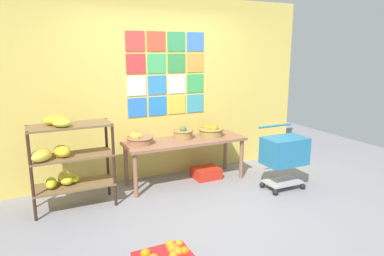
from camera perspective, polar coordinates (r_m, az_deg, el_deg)
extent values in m
plane|color=gray|center=(4.25, 2.38, -13.99)|extent=(9.01, 9.01, 0.00)
cube|color=#DEC256|center=(5.23, -5.44, 6.30)|extent=(4.87, 0.06, 2.66)
cube|color=#D83E37|center=(5.06, -9.27, 13.81)|extent=(0.28, 0.01, 0.28)
cube|color=#D44A2F|center=(5.16, -5.86, 13.88)|extent=(0.28, 0.01, 0.28)
cube|color=#389458|center=(5.27, -2.58, 13.90)|extent=(0.28, 0.01, 0.28)
cube|color=#3B74CE|center=(5.40, 0.55, 13.89)|extent=(0.28, 0.01, 0.28)
cube|color=#C63435|center=(5.06, -9.15, 10.29)|extent=(0.28, 0.01, 0.28)
cube|color=#42AB5F|center=(5.16, -5.78, 10.42)|extent=(0.28, 0.01, 0.28)
cube|color=#378F44|center=(5.27, -2.55, 10.52)|extent=(0.28, 0.01, 0.28)
cube|color=gold|center=(5.40, 0.54, 10.59)|extent=(0.28, 0.01, 0.28)
cube|color=silver|center=(5.08, -9.02, 6.78)|extent=(0.28, 0.01, 0.28)
cube|color=#3081CE|center=(5.18, -5.70, 6.98)|extent=(0.28, 0.01, 0.28)
cube|color=silver|center=(5.29, -2.52, 7.16)|extent=(0.28, 0.01, 0.28)
cube|color=green|center=(5.42, 0.53, 7.30)|extent=(0.28, 0.01, 0.28)
cube|color=blue|center=(5.12, -8.90, 3.32)|extent=(0.28, 0.01, 0.28)
cube|color=#277CD1|center=(5.22, -5.63, 3.58)|extent=(0.28, 0.01, 0.28)
cube|color=gold|center=(5.33, -2.48, 3.83)|extent=(0.28, 0.01, 0.28)
cube|color=teal|center=(5.46, 0.53, 4.05)|extent=(0.28, 0.01, 0.28)
cylinder|color=#381F18|center=(4.30, -24.68, -7.34)|extent=(0.04, 0.04, 1.04)
cylinder|color=#381F18|center=(4.39, -12.58, -6.03)|extent=(0.04, 0.04, 1.04)
cylinder|color=#381F18|center=(4.65, -24.80, -5.87)|extent=(0.04, 0.04, 1.04)
cylinder|color=#381F18|center=(4.74, -13.61, -4.70)|extent=(0.04, 0.04, 1.04)
cube|color=brown|center=(4.57, -18.65, -8.83)|extent=(0.96, 0.41, 0.03)
ellipsoid|color=yellow|center=(4.54, -22.02, -8.30)|extent=(0.15, 0.27, 0.12)
ellipsoid|color=yellow|center=(4.63, -19.41, -7.77)|extent=(0.31, 0.28, 0.11)
ellipsoid|color=gold|center=(4.66, -20.24, -7.51)|extent=(0.18, 0.28, 0.13)
ellipsoid|color=yellow|center=(4.58, -19.81, -7.84)|extent=(0.18, 0.24, 0.13)
cube|color=brown|center=(4.45, -18.99, -4.34)|extent=(0.96, 0.41, 0.02)
ellipsoid|color=yellow|center=(4.30, -23.42, -4.16)|extent=(0.32, 0.30, 0.14)
ellipsoid|color=yellow|center=(4.39, -20.44, -3.56)|extent=(0.25, 0.27, 0.15)
cube|color=brown|center=(4.36, -19.34, 0.35)|extent=(0.96, 0.41, 0.02)
ellipsoid|color=gold|center=(4.25, -20.53, 0.81)|extent=(0.28, 0.29, 0.10)
ellipsoid|color=yellow|center=(4.40, -21.48, 1.21)|extent=(0.27, 0.20, 0.11)
cube|color=#8E5D43|center=(5.04, -1.12, -2.13)|extent=(1.76, 0.59, 0.04)
cylinder|color=#915D43|center=(4.66, -9.19, -7.68)|extent=(0.06, 0.06, 0.60)
cylinder|color=#8F5E45|center=(5.32, 8.05, -5.03)|extent=(0.06, 0.06, 0.60)
cylinder|color=#8A5B46|center=(5.08, -10.71, -5.98)|extent=(0.06, 0.06, 0.60)
cylinder|color=#915E40|center=(5.70, 5.45, -3.76)|extent=(0.06, 0.06, 0.60)
cylinder|color=olive|center=(5.26, 3.12, -0.71)|extent=(0.35, 0.35, 0.11)
torus|color=olive|center=(5.24, 3.13, -0.14)|extent=(0.38, 0.38, 0.03)
sphere|color=orange|center=(5.32, 2.30, 0.18)|extent=(0.07, 0.07, 0.07)
sphere|color=orange|center=(5.24, 3.05, -0.02)|extent=(0.09, 0.09, 0.09)
sphere|color=orange|center=(5.26, 2.63, -0.02)|extent=(0.07, 0.07, 0.07)
sphere|color=orange|center=(5.20, 3.56, -0.15)|extent=(0.10, 0.10, 0.10)
sphere|color=orange|center=(5.25, 3.88, 0.09)|extent=(0.08, 0.08, 0.08)
cylinder|color=#916642|center=(4.87, -8.48, -2.04)|extent=(0.35, 0.35, 0.09)
torus|color=#966049|center=(4.85, -8.50, -1.53)|extent=(0.37, 0.37, 0.03)
sphere|color=gold|center=(4.87, -8.78, -1.36)|extent=(0.09, 0.09, 0.09)
sphere|color=gold|center=(4.86, -8.77, -1.32)|extent=(0.09, 0.09, 0.09)
sphere|color=gold|center=(4.79, -9.07, -1.49)|extent=(0.10, 0.10, 0.10)
sphere|color=gold|center=(4.82, -9.48, -1.34)|extent=(0.11, 0.11, 0.11)
sphere|color=gold|center=(4.85, -8.51, -1.45)|extent=(0.08, 0.08, 0.08)
sphere|color=gold|center=(4.83, -9.25, -1.40)|extent=(0.09, 0.09, 0.09)
cylinder|color=olive|center=(5.09, -1.47, -1.07)|extent=(0.27, 0.27, 0.12)
torus|color=olive|center=(5.08, -1.47, -0.44)|extent=(0.30, 0.30, 0.02)
sphere|color=#436038|center=(5.10, -1.59, -0.23)|extent=(0.08, 0.08, 0.08)
sphere|color=#3D6829|center=(5.09, -1.44, -0.21)|extent=(0.08, 0.08, 0.08)
sphere|color=#466731|center=(5.13, -1.34, -0.16)|extent=(0.08, 0.08, 0.08)
sphere|color=#456335|center=(5.15, -1.55, -0.19)|extent=(0.07, 0.07, 0.07)
sphere|color=#516E36|center=(5.07, -1.50, -0.21)|extent=(0.09, 0.09, 0.09)
cube|color=red|center=(5.34, 2.30, -7.29)|extent=(0.39, 0.33, 0.16)
sphere|color=orange|center=(3.20, -1.23, -19.37)|extent=(0.07, 0.07, 0.07)
sphere|color=orange|center=(3.32, -2.11, -18.29)|extent=(0.07, 0.07, 0.07)
sphere|color=orange|center=(3.16, -3.03, -20.10)|extent=(0.08, 0.08, 0.08)
sphere|color=orange|center=(3.21, -1.06, -19.43)|extent=(0.07, 0.07, 0.07)
sphere|color=orange|center=(3.23, -3.25, -19.10)|extent=(0.09, 0.09, 0.09)
sphere|color=orange|center=(3.25, -2.74, -18.98)|extent=(0.08, 0.08, 0.08)
sphere|color=orange|center=(3.21, -7.59, -19.67)|extent=(0.09, 0.09, 0.09)
sphere|color=orange|center=(3.29, -3.58, -18.51)|extent=(0.09, 0.09, 0.09)
sphere|color=orange|center=(3.21, -2.25, -19.60)|extent=(0.10, 0.10, 0.10)
sphere|color=black|center=(4.88, 13.44, -10.16)|extent=(0.08, 0.08, 0.08)
sphere|color=black|center=(5.18, 17.59, -9.06)|extent=(0.08, 0.08, 0.08)
sphere|color=black|center=(5.09, 11.38, -9.08)|extent=(0.08, 0.08, 0.08)
sphere|color=black|center=(5.37, 15.49, -8.11)|extent=(0.08, 0.08, 0.08)
cube|color=#A5A8AD|center=(5.11, 14.55, -8.46)|extent=(0.50, 0.31, 0.03)
cube|color=teal|center=(4.96, 14.84, -3.61)|extent=(0.58, 0.39, 0.37)
cylinder|color=teal|center=(5.06, 13.40, 0.35)|extent=(0.55, 0.03, 0.03)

